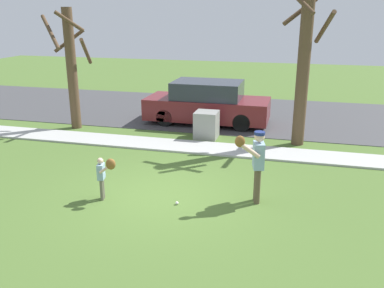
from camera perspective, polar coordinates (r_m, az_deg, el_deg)
ground_plane at (r=13.14m, az=0.94°, el=-0.74°), size 48.00×48.00×0.00m
sidewalk_strip at (r=13.23m, az=1.04°, el=-0.48°), size 36.00×1.20×0.06m
road_surface at (r=17.95m, az=4.79°, el=4.32°), size 36.00×6.80×0.02m
person_adult at (r=9.32m, az=8.88°, el=-2.05°), size 0.66×0.72×1.68m
person_child at (r=9.65m, az=-12.05°, el=-3.83°), size 0.51×0.36×1.06m
baseball at (r=9.48m, az=-2.09°, el=-8.13°), size 0.07×0.07×0.07m
utility_cabinet at (r=14.25m, az=2.01°, el=2.67°), size 0.77×0.78×0.92m
street_tree_near at (r=13.51m, az=15.26°, el=12.30°), size 1.85×1.89×5.72m
street_tree_far at (r=15.75m, az=-16.28°, el=10.34°), size 1.84×1.88×4.32m
parked_suv_maroon at (r=16.04m, az=2.13°, el=5.61°), size 4.70×1.90×1.63m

